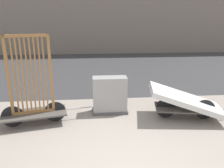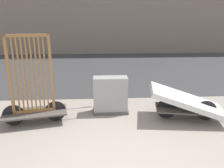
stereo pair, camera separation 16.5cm
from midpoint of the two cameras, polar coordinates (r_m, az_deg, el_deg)
road_strip at (r=12.24m, az=-3.15°, el=4.32°), size 56.00×9.90×0.01m
bike_cart_with_bedframe at (r=5.86m, az=-20.76°, el=-3.14°), size 2.33×1.03×2.29m
bike_cart_with_mattress at (r=6.21m, az=18.04°, el=-4.37°), size 2.53×1.42×0.89m
utility_cabinet at (r=6.27m, az=-1.34°, el=-3.26°), size 1.02×0.48×1.06m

